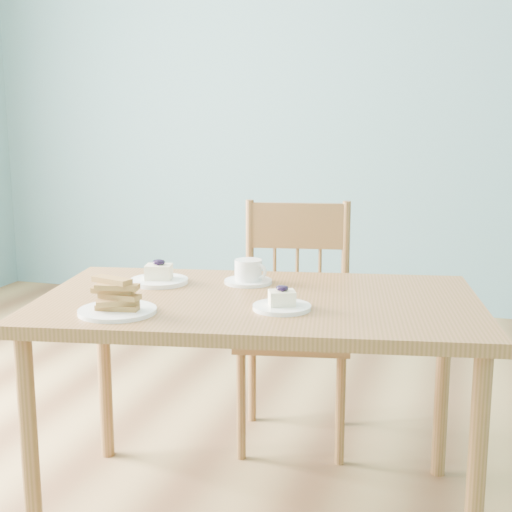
# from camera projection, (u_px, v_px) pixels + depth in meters

# --- Properties ---
(room) EXTENTS (5.01, 5.01, 2.71)m
(room) POSITION_uv_depth(u_px,v_px,m) (225.00, 51.00, 1.88)
(room) COLOR #A4804C
(room) RESTS_ON ground
(dining_table) EXTENTS (1.36, 0.93, 0.67)m
(dining_table) POSITION_uv_depth(u_px,v_px,m) (259.00, 320.00, 2.05)
(dining_table) COLOR #925E37
(dining_table) RESTS_ON ground
(dining_chair) EXTENTS (0.46, 0.45, 0.87)m
(dining_chair) POSITION_uv_depth(u_px,v_px,m) (295.00, 321.00, 2.59)
(dining_chair) COLOR #925E37
(dining_chair) RESTS_ON ground
(cheesecake_plate_near) EXTENTS (0.16, 0.16, 0.07)m
(cheesecake_plate_near) POSITION_uv_depth(u_px,v_px,m) (282.00, 303.00, 1.91)
(cheesecake_plate_near) COLOR white
(cheesecake_plate_near) RESTS_ON dining_table
(cheesecake_plate_far) EXTENTS (0.18, 0.18, 0.08)m
(cheesecake_plate_far) POSITION_uv_depth(u_px,v_px,m) (159.00, 277.00, 2.21)
(cheesecake_plate_far) COLOR white
(cheesecake_plate_far) RESTS_ON dining_table
(coffee_cup) EXTENTS (0.15, 0.15, 0.07)m
(coffee_cup) POSITION_uv_depth(u_px,v_px,m) (249.00, 273.00, 2.21)
(coffee_cup) COLOR white
(coffee_cup) RESTS_ON dining_table
(biscotti_plate) EXTENTS (0.21, 0.21, 0.10)m
(biscotti_plate) POSITION_uv_depth(u_px,v_px,m) (117.00, 302.00, 1.87)
(biscotti_plate) COLOR white
(biscotti_plate) RESTS_ON dining_table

